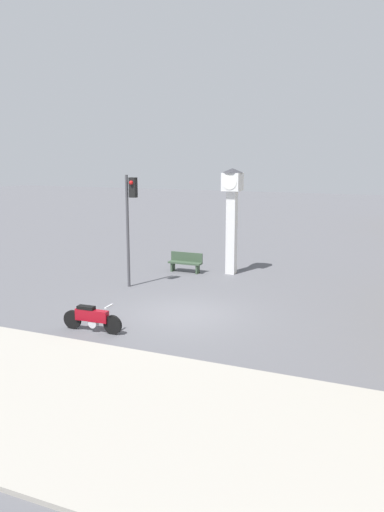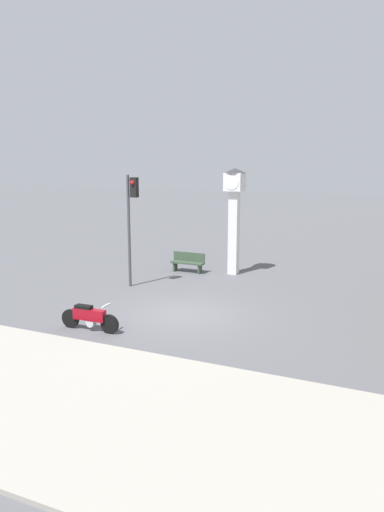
{
  "view_description": "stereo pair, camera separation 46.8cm",
  "coord_description": "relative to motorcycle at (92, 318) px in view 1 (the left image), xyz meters",
  "views": [
    {
      "loc": [
        6.72,
        -15.07,
        5.36
      ],
      "look_at": [
        -0.53,
        2.04,
        1.64
      ],
      "focal_mm": 35.0,
      "sensor_mm": 36.0,
      "label": 1
    },
    {
      "loc": [
        7.15,
        -14.88,
        5.36
      ],
      "look_at": [
        -0.53,
        2.04,
        1.64
      ],
      "focal_mm": 35.0,
      "sensor_mm": 36.0,
      "label": 2
    }
  ],
  "objects": [
    {
      "name": "traffic_light",
      "position": [
        -1.56,
        5.22,
        2.73
      ],
      "size": [
        0.5,
        0.35,
        4.63
      ],
      "color": "#47474C",
      "rests_on": "ground_plane"
    },
    {
      "name": "clock_tower",
      "position": [
        1.49,
        9.13,
        2.74
      ],
      "size": [
        0.97,
        0.97,
        4.84
      ],
      "color": "white",
      "rests_on": "ground_plane"
    },
    {
      "name": "ground_plane",
      "position": [
        1.91,
        2.66,
        -0.43
      ],
      "size": [
        120.0,
        120.0,
        0.0
      ],
      "primitive_type": "plane",
      "color": "#56565B"
    },
    {
      "name": "motorcycle",
      "position": [
        0.0,
        0.0,
        0.0
      ],
      "size": [
        2.04,
        0.44,
        0.9
      ],
      "rotation": [
        0.0,
        0.0,
        0.04
      ],
      "color": "black",
      "rests_on": "ground_plane"
    },
    {
      "name": "sidewalk_strip",
      "position": [
        1.91,
        -4.0,
        -0.38
      ],
      "size": [
        36.0,
        6.0,
        0.1
      ],
      "color": "#9E998E",
      "rests_on": "ground_plane"
    },
    {
      "name": "bench",
      "position": [
        -0.59,
        8.6,
        0.06
      ],
      "size": [
        1.6,
        0.44,
        0.92
      ],
      "color": "#384C38",
      "rests_on": "ground_plane"
    }
  ]
}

